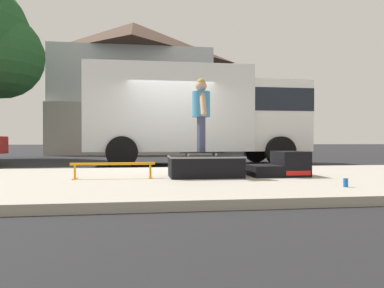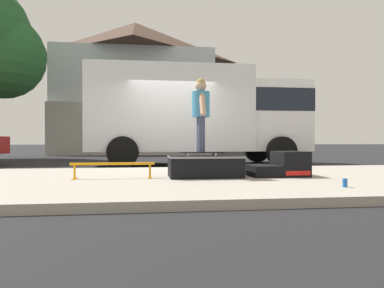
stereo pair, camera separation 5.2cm
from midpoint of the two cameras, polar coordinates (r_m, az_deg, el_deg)
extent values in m
plane|color=black|center=(9.44, -2.38, -4.16)|extent=(140.00, 140.00, 0.00)
cube|color=#A8A093|center=(6.47, 0.13, -5.77)|extent=(50.00, 5.00, 0.12)
cube|color=black|center=(6.47, 2.27, -3.56)|extent=(1.27, 0.75, 0.38)
cube|color=gray|center=(6.46, 2.27, -2.02)|extent=(1.29, 0.77, 0.03)
cube|color=black|center=(6.75, 11.37, -4.14)|extent=(0.51, 0.71, 0.20)
cube|color=black|center=(6.93, 15.38, -2.99)|extent=(0.51, 0.71, 0.45)
cube|color=red|center=(6.61, 16.61, -4.42)|extent=(0.45, 0.01, 0.08)
cylinder|color=orange|center=(6.35, -12.14, -3.06)|extent=(1.43, 0.04, 0.04)
cylinder|color=orange|center=(6.44, -17.79, -4.15)|extent=(0.04, 0.04, 0.25)
cube|color=orange|center=(6.45, -17.78, -5.22)|extent=(0.06, 0.28, 0.01)
cylinder|color=orange|center=(6.35, -6.41, -4.20)|extent=(0.04, 0.04, 0.25)
cube|color=orange|center=(6.36, -6.41, -5.29)|extent=(0.06, 0.28, 0.01)
cube|color=black|center=(6.48, 1.61, -1.34)|extent=(0.79, 0.22, 0.02)
cylinder|color=silver|center=(6.62, 3.59, -1.60)|extent=(0.05, 0.03, 0.05)
cylinder|color=silver|center=(6.45, 3.94, -1.66)|extent=(0.05, 0.03, 0.05)
cylinder|color=silver|center=(6.53, -0.69, -1.63)|extent=(0.05, 0.03, 0.05)
cylinder|color=silver|center=(6.35, -0.45, -1.69)|extent=(0.05, 0.03, 0.05)
cylinder|color=#3F4766|center=(6.56, 1.50, 1.49)|extent=(0.13, 0.13, 0.63)
cylinder|color=#3F4766|center=(6.40, 1.73, 1.51)|extent=(0.13, 0.13, 0.63)
cylinder|color=#3F8CBF|center=(6.51, 1.61, 6.26)|extent=(0.32, 0.32, 0.45)
cylinder|color=tan|center=(6.71, 1.33, 5.98)|extent=(0.10, 0.28, 0.43)
cylinder|color=tan|center=(6.32, 1.91, 6.33)|extent=(0.10, 0.28, 0.43)
sphere|color=tan|center=(6.55, 1.61, 9.11)|extent=(0.20, 0.20, 0.20)
sphere|color=tan|center=(6.56, 1.62, 9.58)|extent=(0.16, 0.16, 0.16)
cylinder|color=#1959B2|center=(5.52, 23.18, -5.63)|extent=(0.07, 0.07, 0.12)
cylinder|color=silver|center=(5.51, 23.19, -4.98)|extent=(0.06, 0.06, 0.00)
cube|color=silver|center=(11.65, -3.50, 5.34)|extent=(5.00, 2.35, 2.60)
cube|color=white|center=(12.37, 12.68, 4.11)|extent=(1.90, 2.16, 2.20)
cube|color=black|center=(12.41, 12.69, 6.34)|extent=(1.92, 2.19, 0.70)
cylinder|color=black|center=(13.41, 10.31, -0.87)|extent=(0.90, 0.28, 0.90)
cylinder|color=black|center=(11.20, 14.03, -1.14)|extent=(0.90, 0.28, 0.90)
cylinder|color=black|center=(12.76, -10.16, -0.94)|extent=(0.90, 0.28, 0.90)
cylinder|color=black|center=(10.42, -10.70, -1.25)|extent=(0.90, 0.28, 0.90)
sphere|color=#235628|center=(17.08, -27.66, 12.12)|extent=(3.45, 3.45, 3.45)
cube|color=silver|center=(23.77, -8.87, 5.88)|extent=(9.00, 7.50, 6.00)
cube|color=#B2ADA3|center=(19.67, -9.09, 2.33)|extent=(9.00, 0.50, 2.80)
pyramid|color=#473328|center=(24.52, -8.88, 15.70)|extent=(9.54, 7.95, 2.40)
camera|label=1|loc=(0.03, -89.80, 0.00)|focal=33.88mm
camera|label=2|loc=(0.03, 90.20, 0.00)|focal=33.88mm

